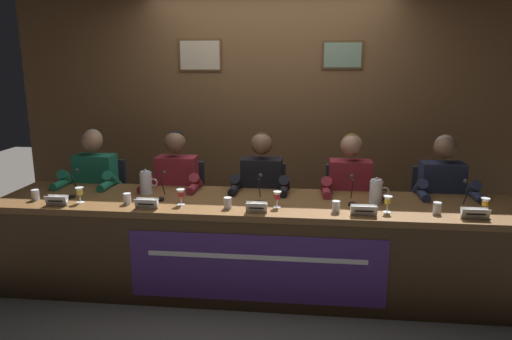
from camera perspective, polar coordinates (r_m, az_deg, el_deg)
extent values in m
plane|color=#4C4742|center=(4.06, 0.00, -14.01)|extent=(12.00, 12.00, 0.00)
cube|color=brown|center=(5.01, 1.74, 6.79)|extent=(5.37, 0.12, 2.60)
cube|color=#4C3319|center=(5.03, -6.77, 13.60)|extent=(0.45, 0.02, 0.33)
cube|color=tan|center=(5.02, -6.80, 13.60)|extent=(0.41, 0.01, 0.29)
cube|color=#4C3319|center=(4.91, 10.41, 13.50)|extent=(0.41, 0.02, 0.28)
cube|color=slate|center=(4.90, 10.42, 13.50)|extent=(0.37, 0.01, 0.24)
cube|color=brown|center=(3.78, 0.00, -4.06)|extent=(4.17, 0.79, 0.05)
cube|color=#402A16|center=(3.57, -0.68, -11.67)|extent=(4.11, 0.04, 0.71)
cube|color=#402A16|center=(4.59, -26.40, -7.35)|extent=(0.08, 0.71, 0.71)
cube|color=#4C2D7A|center=(3.54, -0.04, -11.85)|extent=(1.90, 0.01, 0.52)
cube|color=white|center=(3.50, -0.05, -10.53)|extent=(1.61, 0.00, 0.04)
cylinder|color=black|center=(4.88, -17.95, -9.68)|extent=(0.44, 0.44, 0.02)
cylinder|color=black|center=(4.81, -18.14, -7.22)|extent=(0.05, 0.05, 0.42)
cube|color=#232328|center=(4.73, -18.33, -4.65)|extent=(0.44, 0.44, 0.03)
cube|color=#232328|center=(4.85, -17.56, -1.31)|extent=(0.40, 0.05, 0.44)
cylinder|color=black|center=(4.55, -21.11, -8.55)|extent=(0.10, 0.10, 0.48)
cylinder|color=black|center=(4.47, -18.80, -8.78)|extent=(0.10, 0.10, 0.48)
cylinder|color=black|center=(4.59, -20.55, -4.54)|extent=(0.13, 0.34, 0.13)
cylinder|color=black|center=(4.50, -18.27, -4.69)|extent=(0.13, 0.34, 0.13)
cube|color=#196047|center=(4.63, -18.75, -1.16)|extent=(0.36, 0.20, 0.48)
sphere|color=#8E664C|center=(4.54, -19.20, 3.37)|extent=(0.19, 0.19, 0.19)
sphere|color=gray|center=(4.55, -19.13, 3.59)|extent=(0.17, 0.17, 0.17)
cylinder|color=#196047|center=(4.63, -21.64, -1.13)|extent=(0.09, 0.30, 0.25)
cylinder|color=#196047|center=(4.45, -16.85, -1.31)|extent=(0.09, 0.30, 0.25)
cylinder|color=#196047|center=(4.49, -22.58, -1.59)|extent=(0.07, 0.24, 0.07)
cylinder|color=#196047|center=(4.31, -17.67, -1.80)|extent=(0.07, 0.24, 0.07)
cube|color=white|center=(3.93, -23.05, -3.47)|extent=(0.17, 0.03, 0.08)
cube|color=white|center=(3.96, -22.82, -3.33)|extent=(0.17, 0.03, 0.08)
cube|color=black|center=(3.93, -23.08, -3.48)|extent=(0.12, 0.01, 0.01)
cylinder|color=white|center=(3.96, -20.43, -3.69)|extent=(0.06, 0.06, 0.00)
cylinder|color=white|center=(3.96, -20.46, -3.28)|extent=(0.01, 0.01, 0.05)
cone|color=white|center=(3.94, -20.53, -2.44)|extent=(0.06, 0.06, 0.06)
cylinder|color=yellow|center=(3.94, -20.53, -2.53)|extent=(0.04, 0.04, 0.04)
cylinder|color=silver|center=(4.17, -25.10, -2.74)|extent=(0.06, 0.06, 0.08)
cylinder|color=silver|center=(4.17, -25.08, -2.96)|extent=(0.05, 0.05, 0.05)
cylinder|color=black|center=(4.12, -21.38, -3.03)|extent=(0.06, 0.06, 0.02)
cylinder|color=black|center=(4.15, -21.10, -1.47)|extent=(0.01, 0.13, 0.18)
sphere|color=#2D2D2D|center=(4.18, -20.81, -0.06)|extent=(0.03, 0.03, 0.03)
cylinder|color=black|center=(4.63, -9.03, -10.45)|extent=(0.44, 0.44, 0.02)
cylinder|color=black|center=(4.55, -9.13, -7.88)|extent=(0.05, 0.05, 0.42)
cube|color=#232328|center=(4.47, -9.23, -5.17)|extent=(0.44, 0.44, 0.03)
cube|color=#232328|center=(4.59, -8.68, -1.62)|extent=(0.40, 0.05, 0.44)
cylinder|color=black|center=(4.26, -11.70, -9.40)|extent=(0.10, 0.10, 0.48)
cylinder|color=black|center=(4.21, -9.07, -9.59)|extent=(0.10, 0.10, 0.48)
cylinder|color=black|center=(4.30, -11.26, -5.10)|extent=(0.13, 0.34, 0.13)
cylinder|color=black|center=(4.24, -8.67, -5.24)|extent=(0.13, 0.34, 0.13)
cube|color=maroon|center=(4.36, -9.48, -1.48)|extent=(0.36, 0.20, 0.48)
sphere|color=brown|center=(4.26, -9.74, 3.33)|extent=(0.19, 0.19, 0.19)
sphere|color=black|center=(4.28, -9.70, 3.57)|extent=(0.17, 0.17, 0.17)
cylinder|color=maroon|center=(4.32, -12.53, -1.47)|extent=(0.09, 0.30, 0.25)
cylinder|color=maroon|center=(4.21, -7.10, -1.65)|extent=(0.09, 0.30, 0.25)
cylinder|color=maroon|center=(4.18, -13.23, -1.97)|extent=(0.07, 0.24, 0.07)
cylinder|color=maroon|center=(4.06, -7.62, -2.18)|extent=(0.07, 0.24, 0.07)
cube|color=white|center=(3.64, -13.16, -4.04)|extent=(0.17, 0.03, 0.08)
cube|color=white|center=(3.67, -12.99, -3.89)|extent=(0.17, 0.03, 0.08)
cube|color=black|center=(3.63, -13.18, -4.06)|extent=(0.12, 0.01, 0.01)
cylinder|color=white|center=(3.71, -9.02, -4.13)|extent=(0.06, 0.06, 0.00)
cylinder|color=white|center=(3.70, -9.04, -3.69)|extent=(0.01, 0.01, 0.05)
cone|color=white|center=(3.68, -9.07, -2.80)|extent=(0.06, 0.06, 0.06)
cylinder|color=#B21E2D|center=(3.69, -9.07, -2.90)|extent=(0.04, 0.04, 0.04)
cylinder|color=silver|center=(3.81, -15.29, -3.35)|extent=(0.06, 0.06, 0.08)
cylinder|color=silver|center=(3.81, -15.28, -3.60)|extent=(0.05, 0.05, 0.05)
cylinder|color=black|center=(3.84, -11.47, -3.52)|extent=(0.06, 0.06, 0.02)
cylinder|color=black|center=(3.87, -11.26, -1.84)|extent=(0.01, 0.13, 0.18)
sphere|color=#2D2D2D|center=(3.91, -11.04, -0.33)|extent=(0.03, 0.03, 0.03)
cylinder|color=black|center=(4.50, 0.71, -11.01)|extent=(0.44, 0.44, 0.02)
cylinder|color=black|center=(4.41, 0.72, -8.37)|extent=(0.05, 0.05, 0.42)
cube|color=#232328|center=(4.34, 0.72, -5.59)|extent=(0.44, 0.44, 0.03)
cube|color=#232328|center=(4.46, 0.98, -1.91)|extent=(0.40, 0.05, 0.44)
cylinder|color=black|center=(4.10, -1.18, -10.05)|extent=(0.10, 0.10, 0.48)
cylinder|color=black|center=(4.08, 1.65, -10.17)|extent=(0.10, 0.10, 0.48)
cylinder|color=black|center=(4.14, -0.93, -5.57)|extent=(0.13, 0.34, 0.13)
cylinder|color=black|center=(4.12, 1.85, -5.66)|extent=(0.13, 0.34, 0.13)
cube|color=black|center=(4.22, 0.70, -1.79)|extent=(0.36, 0.20, 0.48)
sphere|color=brown|center=(4.12, 0.68, 3.19)|extent=(0.19, 0.19, 0.19)
sphere|color=#331E0F|center=(4.13, 0.70, 3.43)|extent=(0.17, 0.17, 0.17)
cylinder|color=black|center=(4.14, -2.33, -1.79)|extent=(0.09, 0.30, 0.25)
cylinder|color=black|center=(4.10, 3.48, -1.96)|extent=(0.09, 0.30, 0.25)
cylinder|color=black|center=(3.99, -2.68, -2.34)|extent=(0.07, 0.24, 0.07)
cylinder|color=black|center=(3.95, 3.36, -2.51)|extent=(0.07, 0.24, 0.07)
cube|color=white|center=(3.45, 0.03, -4.62)|extent=(0.16, 0.03, 0.08)
cube|color=white|center=(3.48, 0.09, -4.45)|extent=(0.16, 0.03, 0.08)
cube|color=black|center=(3.45, 0.02, -4.64)|extent=(0.11, 0.01, 0.01)
cylinder|color=white|center=(3.61, 2.57, -4.47)|extent=(0.06, 0.06, 0.00)
cylinder|color=white|center=(3.60, 2.58, -4.02)|extent=(0.01, 0.01, 0.05)
cone|color=white|center=(3.58, 2.59, -3.11)|extent=(0.06, 0.06, 0.06)
cylinder|color=#B21E2D|center=(3.58, 2.59, -3.21)|extent=(0.04, 0.04, 0.04)
cylinder|color=silver|center=(3.57, -3.44, -3.98)|extent=(0.06, 0.06, 0.08)
cylinder|color=silver|center=(3.58, -3.44, -4.24)|extent=(0.05, 0.05, 0.05)
cylinder|color=black|center=(3.68, 0.32, -3.99)|extent=(0.06, 0.06, 0.02)
cylinder|color=black|center=(3.71, 0.43, -2.23)|extent=(0.01, 0.13, 0.18)
sphere|color=#2D2D2D|center=(3.75, 0.53, -0.65)|extent=(0.03, 0.03, 0.03)
cylinder|color=black|center=(4.50, 10.77, -11.26)|extent=(0.44, 0.44, 0.02)
cylinder|color=black|center=(4.41, 10.89, -8.62)|extent=(0.05, 0.05, 0.42)
cube|color=#232328|center=(4.33, 11.02, -5.85)|extent=(0.44, 0.44, 0.03)
cube|color=#232328|center=(4.46, 10.95, -2.16)|extent=(0.40, 0.05, 0.44)
cylinder|color=black|center=(4.08, 9.84, -10.37)|extent=(0.10, 0.10, 0.48)
cylinder|color=black|center=(4.10, 12.68, -10.39)|extent=(0.10, 0.10, 0.48)
cylinder|color=black|center=(4.12, 9.88, -5.86)|extent=(0.13, 0.34, 0.13)
cylinder|color=black|center=(4.13, 12.66, -5.91)|extent=(0.13, 0.34, 0.13)
cube|color=maroon|center=(4.22, 11.23, -2.05)|extent=(0.36, 0.20, 0.48)
sphere|color=#8E664C|center=(4.12, 11.48, 2.92)|extent=(0.19, 0.19, 0.19)
sphere|color=#593819|center=(4.13, 11.47, 3.16)|extent=(0.17, 0.17, 0.17)
cylinder|color=maroon|center=(4.10, 8.43, -2.08)|extent=(0.09, 0.30, 0.25)
cylinder|color=maroon|center=(4.14, 14.25, -2.20)|extent=(0.09, 0.30, 0.25)
cylinder|color=maroon|center=(3.95, 8.51, -2.64)|extent=(0.07, 0.24, 0.07)
cylinder|color=maroon|center=(3.99, 14.55, -2.77)|extent=(0.07, 0.24, 0.07)
cube|color=white|center=(3.47, 12.93, -4.86)|extent=(0.19, 0.03, 0.08)
cube|color=white|center=(3.50, 12.87, -4.69)|extent=(0.19, 0.03, 0.08)
cube|color=black|center=(3.47, 12.93, -4.88)|extent=(0.13, 0.01, 0.01)
cylinder|color=white|center=(3.62, 15.54, -4.91)|extent=(0.06, 0.06, 0.00)
cylinder|color=white|center=(3.61, 15.57, -4.47)|extent=(0.01, 0.01, 0.05)
cone|color=white|center=(3.59, 15.63, -3.55)|extent=(0.06, 0.06, 0.06)
cylinder|color=yellow|center=(3.59, 15.62, -3.65)|extent=(0.04, 0.04, 0.04)
cylinder|color=silver|center=(3.53, 9.64, -4.38)|extent=(0.06, 0.06, 0.08)
cylinder|color=silver|center=(3.53, 9.63, -4.64)|extent=(0.05, 0.05, 0.05)
cylinder|color=black|center=(3.72, 11.55, -4.07)|extent=(0.06, 0.06, 0.02)
cylinder|color=black|center=(3.75, 11.53, -2.32)|extent=(0.01, 0.13, 0.18)
sphere|color=#2D2D2D|center=(3.79, 11.51, -0.76)|extent=(0.03, 0.03, 0.03)
cylinder|color=black|center=(4.63, 20.55, -11.18)|extent=(0.44, 0.44, 0.02)
cylinder|color=black|center=(4.54, 20.77, -8.62)|extent=(0.05, 0.05, 0.42)
cube|color=#232328|center=(4.47, 21.01, -5.92)|extent=(0.44, 0.44, 0.03)
cube|color=#232328|center=(4.59, 20.63, -2.34)|extent=(0.40, 0.05, 0.44)
cylinder|color=black|center=(4.20, 20.61, -10.33)|extent=(0.10, 0.10, 0.48)
cylinder|color=black|center=(4.26, 23.25, -10.26)|extent=(0.10, 0.10, 0.48)
cylinder|color=black|center=(4.24, 20.43, -5.95)|extent=(0.13, 0.34, 0.13)
cylinder|color=black|center=(4.29, 23.03, -5.94)|extent=(0.13, 0.34, 0.13)
cube|color=#1E2338|center=(4.36, 21.43, -2.24)|extent=(0.36, 0.20, 0.48)
sphere|color=brown|center=(4.26, 21.91, 2.57)|extent=(0.19, 0.19, 0.19)
sphere|color=gray|center=(4.27, 21.88, 2.80)|extent=(0.17, 0.17, 0.17)
cylinder|color=#1E2338|center=(4.21, 19.03, -2.29)|extent=(0.09, 0.30, 0.25)
cylinder|color=#1E2338|center=(4.32, 24.47, -2.37)|extent=(0.09, 0.30, 0.25)
cylinder|color=#1E2338|center=(4.05, 19.51, -2.84)|extent=(0.07, 0.24, 0.07)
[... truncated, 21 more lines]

